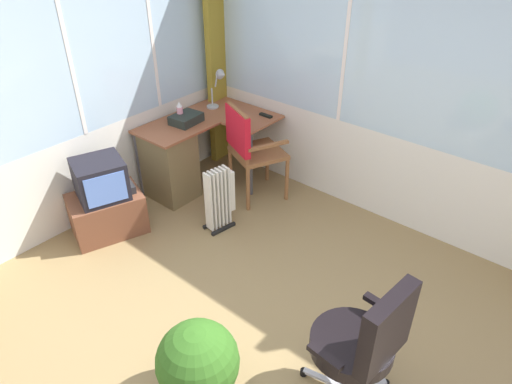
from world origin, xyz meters
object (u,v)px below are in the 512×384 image
spray_bottle (180,112)px  wooden_armchair (247,142)px  paper_tray (186,119)px  office_chair (365,341)px  desk_lamp (220,82)px  tv_remote (266,115)px  space_heater (220,198)px  tv_on_stand (105,202)px  desk (175,159)px  potted_plant (198,364)px

spray_bottle → wooden_armchair: bearing=-71.4°
paper_tray → office_chair: office_chair is taller
spray_bottle → office_chair: 2.97m
desk_lamp → office_chair: size_ratio=0.42×
desk_lamp → spray_bottle: size_ratio=1.92×
tv_remote → space_heater: bearing=-165.2°
tv_remote → tv_on_stand: tv_remote is taller
tv_remote → space_heater: (-0.97, -0.25, -0.44)m
tv_remote → spray_bottle: (-0.66, 0.59, 0.09)m
desk → potted_plant: 2.44m
spray_bottle → paper_tray: 0.09m
desk_lamp → wooden_armchair: bearing=-116.3°
desk → wooden_armchair: (0.41, -0.62, 0.23)m
spray_bottle → potted_plant: 2.66m
desk → desk_lamp: size_ratio=3.11×
wooden_armchair → tv_on_stand: 1.45m
paper_tray → potted_plant: 2.61m
desk_lamp → tv_remote: 0.62m
spray_bottle → potted_plant: spray_bottle is taller
desk → tv_remote: bearing=-31.8°
paper_tray → potted_plant: size_ratio=0.51×
tv_on_stand → space_heater: tv_on_stand is taller
tv_on_stand → space_heater: 1.05m
potted_plant → desk_lamp: bearing=40.7°
spray_bottle → space_heater: bearing=-110.7°
tv_remote → tv_on_stand: 1.83m
wooden_armchair → space_heater: (-0.55, -0.15, -0.32)m
spray_bottle → paper_tray: bearing=-78.1°
tv_on_stand → potted_plant: 2.01m
tv_remote → wooden_armchair: wooden_armchair is taller
desk_lamp → tv_on_stand: (-1.60, -0.04, -0.69)m
spray_bottle → desk_lamp: bearing=-3.8°
spray_bottle → tv_remote: bearing=-41.7°
desk_lamp → tv_on_stand: size_ratio=0.55×
wooden_armchair → desk_lamp: bearing=63.7°
potted_plant → space_heater: bearing=39.5°
spray_bottle → office_chair: bearing=-112.0°
desk → potted_plant: bearing=-128.5°
potted_plant → paper_tray: bearing=48.0°
desk_lamp → tv_on_stand: 1.74m
paper_tray → tv_remote: bearing=-38.8°
desk_lamp → spray_bottle: bearing=176.2°
desk → tv_on_stand: size_ratio=1.71×
desk_lamp → tv_on_stand: bearing=-178.4°
desk_lamp → wooden_armchair: 0.82m
tv_remote → spray_bottle: size_ratio=0.69×
tv_on_stand → potted_plant: size_ratio=1.28×
desk_lamp → tv_remote: (0.11, -0.55, -0.26)m
tv_remote → potted_plant: tv_remote is taller
desk → spray_bottle: (0.18, 0.06, 0.44)m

